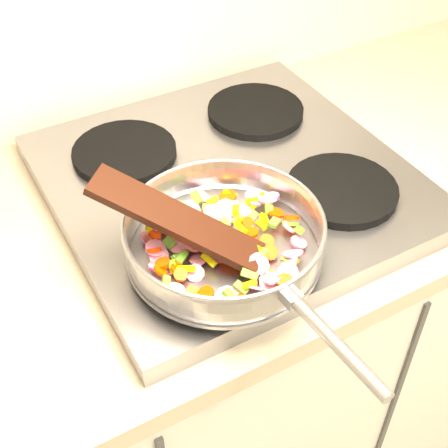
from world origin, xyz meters
TOP-DOWN VIEW (x-y plane):
  - cooktop at (-0.70, 1.67)m, footprint 0.60×0.60m
  - grate_fl at (-0.84, 1.52)m, footprint 0.19×0.19m
  - grate_fr at (-0.56, 1.52)m, footprint 0.19×0.19m
  - grate_bl at (-0.84, 1.81)m, footprint 0.19×0.19m
  - grate_br at (-0.56, 1.81)m, footprint 0.19×0.19m
  - saute_pan at (-0.81, 1.49)m, footprint 0.34×0.51m
  - vegetable_heap at (-0.81, 1.49)m, footprint 0.26×0.26m
  - wooden_spatula at (-0.87, 1.51)m, footprint 0.22×0.22m

SIDE VIEW (x-z plane):
  - cooktop at x=-0.70m, z-range 0.90..0.94m
  - grate_fl at x=-0.84m, z-range 0.94..0.96m
  - grate_fr at x=-0.56m, z-range 0.94..0.96m
  - grate_bl at x=-0.84m, z-range 0.94..0.96m
  - grate_br at x=-0.56m, z-range 0.94..0.96m
  - vegetable_heap at x=-0.81m, z-range 0.95..1.00m
  - saute_pan at x=-0.81m, z-range 0.96..1.02m
  - wooden_spatula at x=-0.87m, z-range 0.97..1.08m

